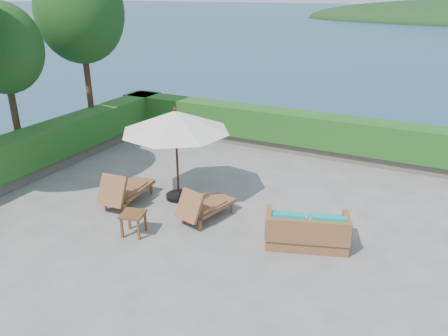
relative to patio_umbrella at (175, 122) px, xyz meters
The scene contains 14 objects.
ground 2.45m from the patio_umbrella, 38.37° to the right, with size 12.00×12.00×0.00m, color gray.
foundation 3.85m from the patio_umbrella, 38.37° to the right, with size 12.00×12.00×3.00m, color #4F473E.
ocean 5.24m from the patio_umbrella, 38.37° to the right, with size 600.00×600.00×0.00m, color #19354E.
planter_wall_far 5.24m from the patio_umbrella, 77.70° to the left, with size 12.00×0.60×0.36m, color #6B6455.
planter_wall_left 5.00m from the patio_umbrella, 169.75° to the right, with size 0.60×12.00×0.36m, color #6B6455.
hedge_far 5.04m from the patio_umbrella, 77.70° to the left, with size 12.40×0.90×1.00m, color #194213.
hedge_left 4.79m from the patio_umbrella, 169.75° to the right, with size 0.90×12.40×1.00m, color #194213.
tree_mid 5.57m from the patio_umbrella, behind, with size 2.20×2.20×4.83m.
tree_far 5.98m from the patio_umbrella, 154.40° to the left, with size 2.80×2.80×6.03m.
patio_umbrella is the anchor object (origin of this frame).
lounge_left 2.14m from the patio_umbrella, 138.49° to the right, with size 0.84×1.72×0.96m.
lounge_right 2.18m from the patio_umbrella, 31.80° to the right, with size 0.97×1.63×0.88m.
side_table 2.58m from the patio_umbrella, 87.39° to the right, with size 0.60×0.60×0.53m.
wicker_loveseat 4.11m from the patio_umbrella, 11.52° to the right, with size 1.92×1.39×0.85m.
Camera 1 is at (4.63, -7.87, 5.05)m, focal length 35.00 mm.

